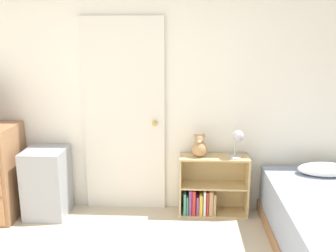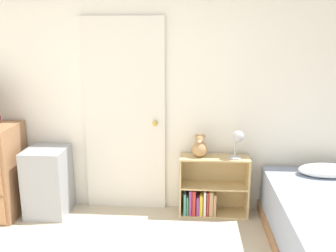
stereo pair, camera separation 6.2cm
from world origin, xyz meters
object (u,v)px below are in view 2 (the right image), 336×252
at_px(storage_bin, 48,181).
at_px(desk_lamp, 238,139).
at_px(teddy_bear, 200,147).
at_px(bookshelf, 208,192).

distance_m(storage_bin, desk_lamp, 1.99).
relative_size(teddy_bear, desk_lamp, 0.83).
xyz_separation_m(storage_bin, teddy_bear, (1.56, 0.10, 0.38)).
bearing_deg(storage_bin, bookshelf, 3.48).
bearing_deg(teddy_bear, storage_bin, -176.50).
bearing_deg(bookshelf, storage_bin, -176.52).
height_order(storage_bin, teddy_bear, teddy_bear).
xyz_separation_m(teddy_bear, desk_lamp, (0.37, -0.04, 0.10)).
bearing_deg(bookshelf, teddy_bear, -176.92).
relative_size(storage_bin, bookshelf, 1.00).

